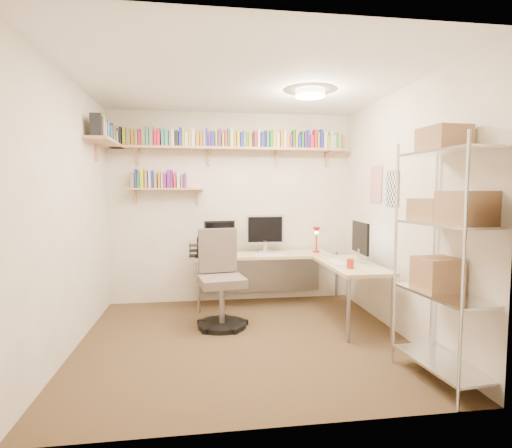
# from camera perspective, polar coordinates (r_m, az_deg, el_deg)

# --- Properties ---
(ground) EXTENTS (3.20, 3.20, 0.00)m
(ground) POSITION_cam_1_polar(r_m,az_deg,el_deg) (4.12, -1.65, -16.18)
(ground) COLOR #402F1B
(ground) RESTS_ON ground
(room_shell) EXTENTS (3.24, 3.04, 2.52)m
(room_shell) POSITION_cam_1_polar(r_m,az_deg,el_deg) (3.86, -1.63, 5.87)
(room_shell) COLOR beige
(room_shell) RESTS_ON ground
(wall_shelves) EXTENTS (3.12, 1.09, 0.80)m
(wall_shelves) POSITION_cam_1_polar(r_m,az_deg,el_deg) (5.16, -7.99, 10.85)
(wall_shelves) COLOR tan
(wall_shelves) RESTS_ON ground
(corner_desk) EXTENTS (2.05, 1.71, 1.17)m
(corner_desk) POSITION_cam_1_polar(r_m,az_deg,el_deg) (4.94, 2.76, -4.69)
(corner_desk) COLOR beige
(corner_desk) RESTS_ON ground
(office_chair) EXTENTS (0.56, 0.56, 1.06)m
(office_chair) POSITION_cam_1_polar(r_m,az_deg,el_deg) (4.41, -5.07, -8.76)
(office_chair) COLOR black
(office_chair) RESTS_ON ground
(wire_rack) EXTENTS (0.46, 0.84, 1.96)m
(wire_rack) POSITION_cam_1_polar(r_m,az_deg,el_deg) (3.34, 25.47, -0.15)
(wire_rack) COLOR silver
(wire_rack) RESTS_ON ground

